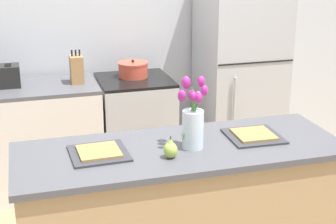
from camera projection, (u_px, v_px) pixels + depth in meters
back_wall at (112, 18)px, 4.48m from camera, size 5.20×0.08×2.70m
kitchen_island at (180, 222)px, 2.95m from camera, size 1.80×0.66×0.94m
stove_range at (136, 129)px, 4.43m from camera, size 0.60×0.61×0.90m
refrigerator at (239, 77)px, 4.56m from camera, size 0.68×0.67×1.69m
flower_vase at (193, 121)px, 2.74m from camera, size 0.16×0.15×0.39m
pear_figurine at (171, 149)px, 2.65m from camera, size 0.07×0.07×0.12m
plate_setting_left at (99, 153)px, 2.70m from camera, size 0.31×0.31×0.02m
plate_setting_right at (254, 135)px, 2.93m from camera, size 0.31×0.31×0.02m
toaster at (3, 76)px, 4.03m from camera, size 0.28×0.18×0.17m
cooking_pot at (133, 70)px, 4.32m from camera, size 0.25×0.25×0.15m
knife_block at (77, 69)px, 4.13m from camera, size 0.10×0.14×0.27m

